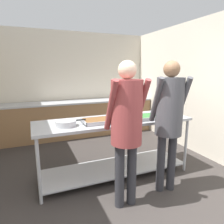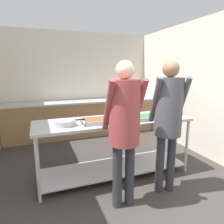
{
  "view_description": "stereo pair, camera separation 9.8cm",
  "coord_description": "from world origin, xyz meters",
  "px_view_note": "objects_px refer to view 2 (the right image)",
  "views": [
    {
      "loc": [
        -1.17,
        -1.05,
        1.67
      ],
      "look_at": [
        0.0,
        1.81,
        1.02
      ],
      "focal_mm": 32.0,
      "sensor_mm": 36.0,
      "label": 1
    },
    {
      "loc": [
        -1.08,
        -1.08,
        1.67
      ],
      "look_at": [
        0.0,
        1.81,
        1.02
      ],
      "focal_mm": 32.0,
      "sensor_mm": 36.0,
      "label": 2
    }
  ],
  "objects_px": {
    "plate_stack": "(167,117)",
    "guest_serving_right": "(124,120)",
    "guest_serving_left": "(168,114)",
    "sauce_pan": "(65,123)",
    "serving_tray_vegetables": "(145,117)",
    "serving_tray_roast": "(99,121)",
    "broccoli_bowl": "(119,115)",
    "water_bottle": "(137,93)"
  },
  "relations": [
    {
      "from": "plate_stack",
      "to": "guest_serving_right",
      "type": "height_order",
      "value": "guest_serving_right"
    },
    {
      "from": "plate_stack",
      "to": "guest_serving_left",
      "type": "xyz_separation_m",
      "value": [
        -0.33,
        -0.46,
        0.17
      ]
    },
    {
      "from": "guest_serving_left",
      "to": "sauce_pan",
      "type": "bearing_deg",
      "value": 155.53
    },
    {
      "from": "serving_tray_vegetables",
      "to": "guest_serving_left",
      "type": "distance_m",
      "value": 0.55
    },
    {
      "from": "serving_tray_roast",
      "to": "guest_serving_right",
      "type": "height_order",
      "value": "guest_serving_right"
    },
    {
      "from": "guest_serving_left",
      "to": "guest_serving_right",
      "type": "height_order",
      "value": "guest_serving_left"
    },
    {
      "from": "serving_tray_roast",
      "to": "guest_serving_right",
      "type": "relative_size",
      "value": 0.27
    },
    {
      "from": "serving_tray_roast",
      "to": "guest_serving_left",
      "type": "bearing_deg",
      "value": -36.57
    },
    {
      "from": "serving_tray_roast",
      "to": "broccoli_bowl",
      "type": "relative_size",
      "value": 1.97
    },
    {
      "from": "plate_stack",
      "to": "sauce_pan",
      "type": "bearing_deg",
      "value": 175.97
    },
    {
      "from": "sauce_pan",
      "to": "broccoli_bowl",
      "type": "relative_size",
      "value": 1.74
    },
    {
      "from": "serving_tray_vegetables",
      "to": "water_bottle",
      "type": "relative_size",
      "value": 1.26
    },
    {
      "from": "broccoli_bowl",
      "to": "guest_serving_left",
      "type": "height_order",
      "value": "guest_serving_left"
    },
    {
      "from": "serving_tray_vegetables",
      "to": "guest_serving_right",
      "type": "distance_m",
      "value": 0.89
    },
    {
      "from": "serving_tray_roast",
      "to": "serving_tray_vegetables",
      "type": "relative_size",
      "value": 1.24
    },
    {
      "from": "serving_tray_vegetables",
      "to": "guest_serving_right",
      "type": "xyz_separation_m",
      "value": [
        -0.63,
        -0.6,
        0.15
      ]
    },
    {
      "from": "serving_tray_vegetables",
      "to": "plate_stack",
      "type": "height_order",
      "value": "serving_tray_vegetables"
    },
    {
      "from": "plate_stack",
      "to": "water_bottle",
      "type": "bearing_deg",
      "value": 73.28
    },
    {
      "from": "water_bottle",
      "to": "serving_tray_roast",
      "type": "bearing_deg",
      "value": -128.23
    },
    {
      "from": "sauce_pan",
      "to": "guest_serving_right",
      "type": "relative_size",
      "value": 0.24
    },
    {
      "from": "water_bottle",
      "to": "guest_serving_left",
      "type": "bearing_deg",
      "value": -110.09
    },
    {
      "from": "sauce_pan",
      "to": "water_bottle",
      "type": "relative_size",
      "value": 1.39
    },
    {
      "from": "serving_tray_roast",
      "to": "guest_serving_left",
      "type": "height_order",
      "value": "guest_serving_left"
    },
    {
      "from": "sauce_pan",
      "to": "water_bottle",
      "type": "xyz_separation_m",
      "value": [
        2.33,
        2.35,
        0.08
      ]
    },
    {
      "from": "broccoli_bowl",
      "to": "water_bottle",
      "type": "height_order",
      "value": "water_bottle"
    },
    {
      "from": "broccoli_bowl",
      "to": "serving_tray_vegetables",
      "type": "bearing_deg",
      "value": -34.52
    },
    {
      "from": "serving_tray_roast",
      "to": "serving_tray_vegetables",
      "type": "bearing_deg",
      "value": -4.15
    },
    {
      "from": "serving_tray_roast",
      "to": "plate_stack",
      "type": "relative_size",
      "value": 1.72
    },
    {
      "from": "broccoli_bowl",
      "to": "guest_serving_right",
      "type": "relative_size",
      "value": 0.14
    },
    {
      "from": "sauce_pan",
      "to": "serving_tray_vegetables",
      "type": "height_order",
      "value": "sauce_pan"
    },
    {
      "from": "serving_tray_roast",
      "to": "broccoli_bowl",
      "type": "height_order",
      "value": "broccoli_bowl"
    },
    {
      "from": "guest_serving_left",
      "to": "water_bottle",
      "type": "relative_size",
      "value": 5.89
    },
    {
      "from": "plate_stack",
      "to": "guest_serving_right",
      "type": "bearing_deg",
      "value": -151.51
    },
    {
      "from": "water_bottle",
      "to": "sauce_pan",
      "type": "bearing_deg",
      "value": -134.78
    },
    {
      "from": "serving_tray_roast",
      "to": "water_bottle",
      "type": "relative_size",
      "value": 1.57
    },
    {
      "from": "broccoli_bowl",
      "to": "guest_serving_left",
      "type": "relative_size",
      "value": 0.14
    },
    {
      "from": "sauce_pan",
      "to": "guest_serving_right",
      "type": "distance_m",
      "value": 0.89
    },
    {
      "from": "sauce_pan",
      "to": "plate_stack",
      "type": "bearing_deg",
      "value": -4.03
    },
    {
      "from": "sauce_pan",
      "to": "serving_tray_roast",
      "type": "height_order",
      "value": "sauce_pan"
    },
    {
      "from": "plate_stack",
      "to": "water_bottle",
      "type": "height_order",
      "value": "water_bottle"
    },
    {
      "from": "water_bottle",
      "to": "serving_tray_vegetables",
      "type": "bearing_deg",
      "value": -114.73
    },
    {
      "from": "serving_tray_roast",
      "to": "plate_stack",
      "type": "xyz_separation_m",
      "value": [
        1.11,
        -0.12,
        -0.0
      ]
    }
  ]
}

